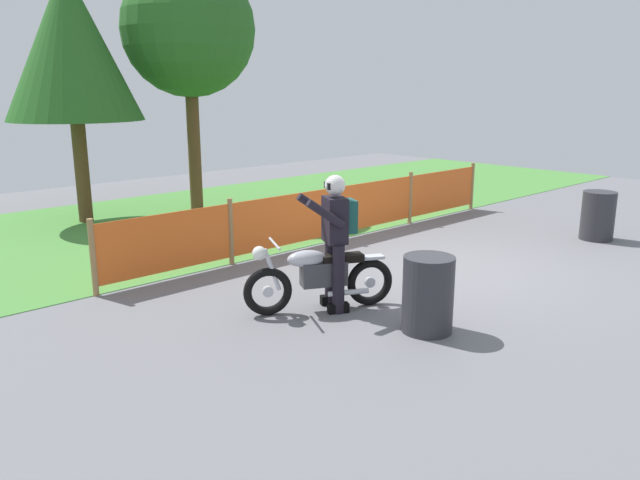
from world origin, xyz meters
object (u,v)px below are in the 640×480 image
oil_drum (428,294)px  spare_drum (598,216)px  motorcycle_lead (319,276)px  rider_lead (335,235)px

oil_drum → spare_drum: size_ratio=1.00×
motorcycle_lead → spare_drum: (6.22, -0.76, -0.00)m
rider_lead → oil_drum: (0.24, -1.25, -0.51)m
rider_lead → spare_drum: rider_lead is taller
motorcycle_lead → rider_lead: bearing=-179.5°
oil_drum → motorcycle_lead: bearing=107.7°
rider_lead → spare_drum: 6.09m
motorcycle_lead → oil_drum: bearing=134.7°
motorcycle_lead → spare_drum: 6.26m
motorcycle_lead → spare_drum: bearing=-159.9°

